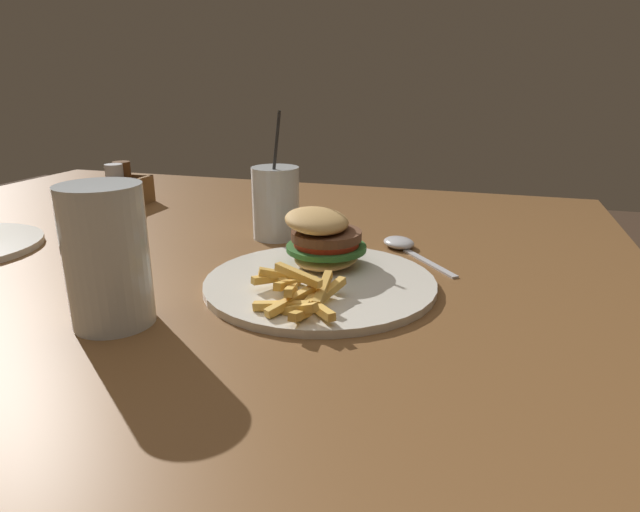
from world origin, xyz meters
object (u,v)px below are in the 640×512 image
object	(u,v)px
meal_plate_near	(320,264)
beer_glass	(107,259)
spoon	(401,244)
condiment_caddy	(121,189)
juice_glass	(276,205)

from	to	relation	value
meal_plate_near	beer_glass	world-z (taller)	beer_glass
beer_glass	spoon	xyz separation A→B (m)	(0.36, -0.25, -0.07)
meal_plate_near	spoon	xyz separation A→B (m)	(0.17, -0.08, -0.02)
beer_glass	meal_plate_near	bearing A→B (deg)	-43.15
meal_plate_near	condiment_caddy	xyz separation A→B (m)	(0.30, 0.53, 0.01)
beer_glass	condiment_caddy	xyz separation A→B (m)	(0.49, 0.36, -0.04)
spoon	meal_plate_near	bearing A→B (deg)	115.89
beer_glass	condiment_caddy	bearing A→B (deg)	35.93
juice_glass	spoon	distance (m)	0.21
meal_plate_near	spoon	size ratio (longest dim) A/B	1.90
beer_glass	spoon	world-z (taller)	beer_glass
meal_plate_near	juice_glass	bearing A→B (deg)	37.15
condiment_caddy	beer_glass	bearing A→B (deg)	-144.07
juice_glass	spoon	bearing A→B (deg)	-90.22
spoon	condiment_caddy	size ratio (longest dim) A/B	1.56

